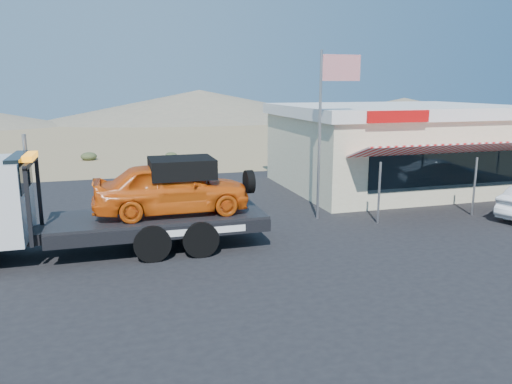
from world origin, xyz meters
TOP-DOWN VIEW (x-y plane):
  - ground at (0.00, 0.00)m, footprint 120.00×120.00m
  - asphalt_lot at (2.00, 3.00)m, footprint 32.00×24.00m
  - tow_truck at (-2.85, 2.77)m, footprint 8.93×2.65m
  - jerky_store at (10.50, 8.97)m, footprint 10.40×9.97m
  - flagpole at (4.93, 4.50)m, footprint 1.55×0.10m
  - distant_hills at (-9.77, 55.14)m, footprint 126.00×48.00m

SIDE VIEW (x-z plane):
  - ground at x=0.00m, z-range 0.00..0.00m
  - asphalt_lot at x=2.00m, z-range 0.00..0.02m
  - tow_truck at x=-2.85m, z-range 0.11..3.10m
  - distant_hills at x=-9.77m, z-range -0.21..3.99m
  - jerky_store at x=10.50m, z-range 0.04..3.94m
  - flagpole at x=4.93m, z-range 0.76..6.76m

